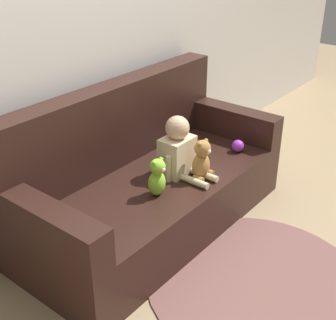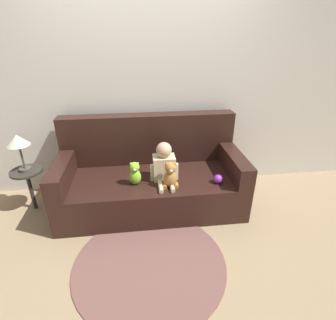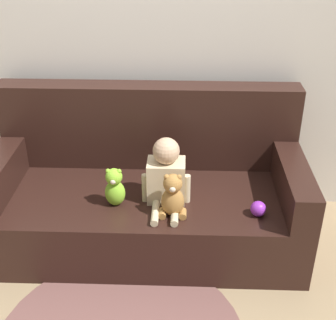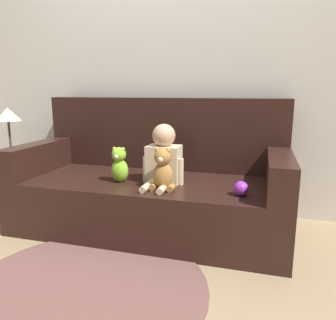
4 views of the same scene
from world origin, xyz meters
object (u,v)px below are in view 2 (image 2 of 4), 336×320
object	(u,v)px
teddy_bear_brown	(170,176)
toy_ball	(218,179)
side_table	(21,155)
couch	(151,177)
person_baby	(164,164)
plush_toy_side	(135,174)

from	to	relation	value
teddy_bear_brown	toy_ball	world-z (taller)	teddy_bear_brown
toy_ball	side_table	xyz separation A→B (m)	(-1.98, 0.34, 0.22)
couch	person_baby	distance (m)	0.33
couch	toy_ball	distance (m)	0.75
teddy_bear_brown	side_table	xyz separation A→B (m)	(-1.49, 0.36, 0.14)
couch	teddy_bear_brown	bearing A→B (deg)	-61.91
couch	side_table	size ratio (longest dim) A/B	2.23
couch	teddy_bear_brown	distance (m)	0.43
person_baby	plush_toy_side	world-z (taller)	person_baby
plush_toy_side	toy_ball	xyz separation A→B (m)	(0.84, -0.08, -0.08)
teddy_bear_brown	plush_toy_side	bearing A→B (deg)	164.98
person_baby	side_table	size ratio (longest dim) A/B	0.47
person_baby	teddy_bear_brown	world-z (taller)	person_baby
toy_ball	side_table	distance (m)	2.02
toy_ball	couch	bearing A→B (deg)	154.82
person_baby	teddy_bear_brown	xyz separation A→B (m)	(0.04, -0.16, -0.05)
person_baby	plush_toy_side	bearing A→B (deg)	-167.77
teddy_bear_brown	toy_ball	size ratio (longest dim) A/B	3.03
person_baby	plush_toy_side	xyz separation A→B (m)	(-0.30, -0.07, -0.05)
toy_ball	plush_toy_side	bearing A→B (deg)	174.78
couch	toy_ball	bearing A→B (deg)	-25.18
couch	side_table	xyz separation A→B (m)	(-1.31, 0.02, 0.34)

